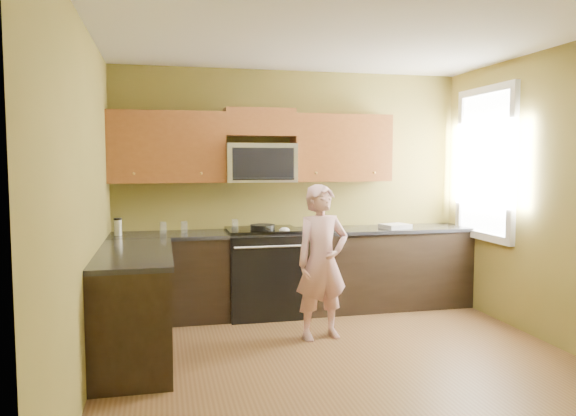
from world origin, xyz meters
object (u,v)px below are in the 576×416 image
object	(u,v)px
stove	(262,272)
butter_tub	(313,230)
microwave	(260,182)
travel_mug	(118,235)
woman	(322,262)
frying_pan	(263,230)

from	to	relation	value
stove	butter_tub	bearing A→B (deg)	-1.85
microwave	travel_mug	xyz separation A→B (m)	(-1.50, -0.13, -0.53)
microwave	woman	xyz separation A→B (m)	(0.40, -1.05, -0.72)
stove	microwave	distance (m)	0.98
woman	frying_pan	world-z (taller)	woman
butter_tub	travel_mug	bearing A→B (deg)	179.49
stove	woman	distance (m)	1.04
microwave	travel_mug	bearing A→B (deg)	-175.23
travel_mug	microwave	bearing A→B (deg)	4.77
stove	microwave	size ratio (longest dim) A/B	1.25
frying_pan	woman	bearing A→B (deg)	-65.68
butter_tub	stove	bearing A→B (deg)	178.15
woman	butter_tub	size ratio (longest dim) A/B	11.05
stove	microwave	bearing A→B (deg)	90.00
woman	butter_tub	bearing A→B (deg)	68.78
frying_pan	butter_tub	distance (m)	0.60
woman	stove	bearing A→B (deg)	102.76
travel_mug	woman	bearing A→B (deg)	-25.89
woman	butter_tub	distance (m)	0.94
butter_tub	travel_mug	world-z (taller)	travel_mug
butter_tub	frying_pan	bearing A→B (deg)	-169.75
frying_pan	butter_tub	xyz separation A→B (m)	(0.59, 0.11, -0.03)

